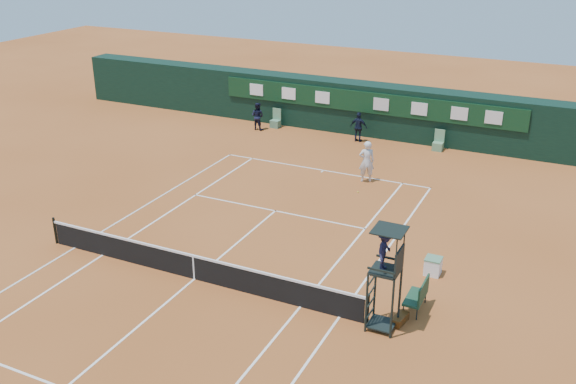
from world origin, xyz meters
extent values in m
plane|color=#AB5A28|center=(0.00, 0.00, 0.00)|extent=(90.00, 90.00, 0.00)
cube|color=silver|center=(0.00, 11.88, 0.01)|extent=(11.05, 0.08, 0.01)
cube|color=white|center=(5.49, 0.00, 0.01)|extent=(0.08, 23.85, 0.01)
cube|color=silver|center=(-5.49, 0.00, 0.01)|extent=(0.08, 23.85, 0.01)
cube|color=white|center=(4.12, 0.00, 0.01)|extent=(0.08, 23.85, 0.01)
cube|color=white|center=(-4.12, 0.00, 0.01)|extent=(0.08, 23.85, 0.01)
cube|color=silver|center=(0.00, 6.40, 0.01)|extent=(8.31, 0.08, 0.01)
cube|color=white|center=(0.00, 0.00, 0.01)|extent=(0.08, 12.88, 0.01)
cube|color=silver|center=(0.00, 11.73, 0.01)|extent=(0.08, 0.30, 0.01)
cube|color=black|center=(0.00, 0.00, 0.45)|extent=(12.60, 0.04, 0.90)
cube|color=white|center=(0.00, 0.00, 0.93)|extent=(12.80, 0.06, 0.08)
cube|color=silver|center=(0.00, 0.00, 0.46)|extent=(0.06, 0.05, 0.92)
cylinder|color=black|center=(6.40, 0.00, 0.55)|extent=(0.10, 0.10, 1.10)
cylinder|color=black|center=(-6.40, 0.00, 0.55)|extent=(0.10, 0.10, 1.10)
cube|color=black|center=(0.00, 18.75, 1.50)|extent=(40.00, 1.50, 3.00)
cube|color=#0D321A|center=(0.00, 17.94, 2.10)|extent=(18.00, 0.10, 1.20)
cube|color=white|center=(-7.00, 17.87, 2.10)|extent=(0.90, 0.04, 0.70)
cube|color=white|center=(-4.80, 17.87, 2.10)|extent=(0.90, 0.04, 0.70)
cube|color=white|center=(-2.60, 17.87, 2.10)|extent=(0.90, 0.04, 0.70)
cube|color=silver|center=(1.00, 17.87, 2.10)|extent=(0.90, 0.04, 0.70)
cube|color=silver|center=(3.20, 17.87, 2.10)|extent=(0.90, 0.04, 0.70)
cube|color=silver|center=(5.40, 17.87, 2.10)|extent=(0.90, 0.04, 0.70)
cube|color=silver|center=(7.20, 17.87, 2.10)|extent=(0.90, 0.04, 0.70)
cube|color=#558261|center=(-5.50, 17.45, 0.23)|extent=(0.55, 0.50, 0.46)
cube|color=#5F9169|center=(-5.50, 17.67, 0.80)|extent=(0.55, 0.06, 0.70)
cube|color=#5C8D62|center=(4.50, 17.45, 0.23)|extent=(0.55, 0.50, 0.46)
cube|color=#5F9268|center=(4.50, 17.67, 0.80)|extent=(0.55, 0.06, 0.70)
cylinder|color=black|center=(6.47, -0.39, 1.00)|extent=(0.07, 0.07, 2.00)
cylinder|color=black|center=(6.47, 0.41, 1.00)|extent=(0.07, 0.07, 2.00)
cylinder|color=black|center=(7.27, -0.39, 1.00)|extent=(0.07, 0.07, 2.00)
cylinder|color=black|center=(7.27, 0.41, 1.00)|extent=(0.07, 0.07, 2.00)
cube|color=black|center=(6.87, 0.01, 2.04)|extent=(0.85, 0.85, 0.08)
cube|color=black|center=(7.27, 0.01, 2.45)|extent=(0.06, 0.85, 0.80)
cube|color=black|center=(6.87, -0.41, 2.25)|extent=(0.85, 0.05, 0.06)
cube|color=black|center=(6.87, 0.43, 2.25)|extent=(0.85, 0.05, 0.06)
cylinder|color=black|center=(7.27, -0.39, 2.90)|extent=(0.04, 0.04, 1.00)
cylinder|color=black|center=(7.27, 0.41, 2.90)|extent=(0.04, 0.04, 1.00)
cube|color=black|center=(6.92, 0.01, 3.40)|extent=(0.95, 0.95, 0.04)
cube|color=black|center=(6.87, 0.01, 0.15)|extent=(0.80, 0.80, 0.05)
cube|color=black|center=(6.47, 0.01, 0.40)|extent=(0.04, 0.80, 0.04)
cube|color=black|center=(6.47, 0.01, 0.80)|extent=(0.04, 0.80, 0.04)
cube|color=black|center=(6.47, 0.01, 1.20)|extent=(0.04, 0.80, 0.04)
cube|color=black|center=(6.47, 0.01, 1.60)|extent=(0.04, 0.80, 0.04)
imported|color=#1C1B37|center=(6.82, 0.01, 2.72)|extent=(0.47, 0.82, 1.28)
cube|color=#183E29|center=(7.52, 1.45, 0.45)|extent=(0.55, 1.20, 0.08)
cube|color=#173A24|center=(7.77, 1.45, 0.80)|extent=(0.06, 1.20, 0.60)
cylinder|color=black|center=(7.30, 0.90, 0.20)|extent=(0.04, 0.04, 0.41)
cylinder|color=black|center=(7.74, 0.90, 0.20)|extent=(0.04, 0.04, 0.41)
cylinder|color=black|center=(7.30, 2.00, 0.20)|extent=(0.04, 0.04, 0.41)
cylinder|color=black|center=(7.74, 2.00, 0.20)|extent=(0.04, 0.04, 0.41)
cube|color=black|center=(7.31, 0.51, 0.13)|extent=(0.43, 0.75, 0.27)
cube|color=white|center=(7.50, 3.97, 0.30)|extent=(0.55, 0.55, 0.60)
cube|color=#56835F|center=(7.50, 3.97, 0.62)|extent=(0.57, 0.57, 0.05)
sphere|color=#DFEE37|center=(2.56, 9.90, 0.03)|extent=(0.07, 0.07, 0.07)
imported|color=silver|center=(2.42, 11.40, 1.03)|extent=(0.89, 0.77, 2.05)
imported|color=black|center=(-6.28, 16.60, 0.84)|extent=(0.85, 0.68, 1.67)
imported|color=black|center=(0.01, 17.05, 0.86)|extent=(1.02, 0.46, 1.71)
camera|label=1|loc=(11.43, -16.33, 11.65)|focal=40.00mm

